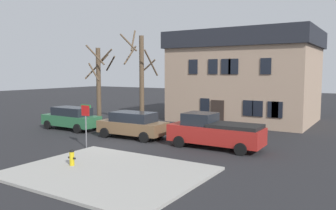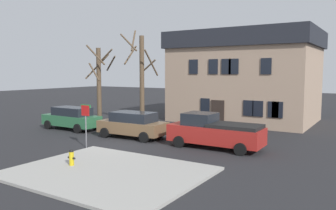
{
  "view_description": "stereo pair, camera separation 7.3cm",
  "coord_description": "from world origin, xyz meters",
  "px_view_note": "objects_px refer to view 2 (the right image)",
  "views": [
    {
      "loc": [
        13.22,
        -15.81,
        4.4
      ],
      "look_at": [
        1.79,
        2.44,
        2.28
      ],
      "focal_mm": 36.35,
      "sensor_mm": 36.0,
      "label": 1
    },
    {
      "loc": [
        13.28,
        -15.78,
        4.4
      ],
      "look_at": [
        1.79,
        2.44,
        2.28
      ],
      "focal_mm": 36.35,
      "sensor_mm": 36.0,
      "label": 2
    }
  ],
  "objects_px": {
    "tree_bare_near": "(99,81)",
    "tree_bare_mid": "(141,77)",
    "pickup_truck_red": "(214,132)",
    "bicycle_leaning": "(136,120)",
    "car_brown_wagon": "(133,124)",
    "building_main": "(245,76)",
    "street_sign_pole": "(86,117)",
    "fire_hydrant": "(71,157)",
    "car_green_wagon": "(72,118)"
  },
  "relations": [
    {
      "from": "building_main",
      "to": "fire_hydrant",
      "type": "height_order",
      "value": "building_main"
    },
    {
      "from": "building_main",
      "to": "street_sign_pole",
      "type": "xyz_separation_m",
      "value": [
        -3.89,
        -15.65,
        -2.21
      ]
    },
    {
      "from": "tree_bare_mid",
      "to": "pickup_truck_red",
      "type": "distance_m",
      "value": 9.66
    },
    {
      "from": "tree_bare_near",
      "to": "pickup_truck_red",
      "type": "height_order",
      "value": "tree_bare_near"
    },
    {
      "from": "tree_bare_mid",
      "to": "bicycle_leaning",
      "type": "relative_size",
      "value": 4.45
    },
    {
      "from": "fire_hydrant",
      "to": "street_sign_pole",
      "type": "xyz_separation_m",
      "value": [
        -2.47,
        3.32,
        1.26
      ]
    },
    {
      "from": "building_main",
      "to": "tree_bare_near",
      "type": "distance_m",
      "value": 12.92
    },
    {
      "from": "fire_hydrant",
      "to": "bicycle_leaning",
      "type": "xyz_separation_m",
      "value": [
        -5.29,
        11.7,
        -0.14
      ]
    },
    {
      "from": "pickup_truck_red",
      "to": "car_green_wagon",
      "type": "bearing_deg",
      "value": -179.88
    },
    {
      "from": "car_brown_wagon",
      "to": "bicycle_leaning",
      "type": "relative_size",
      "value": 2.71
    },
    {
      "from": "building_main",
      "to": "tree_bare_near",
      "type": "height_order",
      "value": "building_main"
    },
    {
      "from": "building_main",
      "to": "street_sign_pole",
      "type": "bearing_deg",
      "value": -103.97
    },
    {
      "from": "tree_bare_near",
      "to": "tree_bare_mid",
      "type": "distance_m",
      "value": 4.59
    },
    {
      "from": "building_main",
      "to": "pickup_truck_red",
      "type": "relative_size",
      "value": 2.22
    },
    {
      "from": "car_green_wagon",
      "to": "street_sign_pole",
      "type": "height_order",
      "value": "street_sign_pole"
    },
    {
      "from": "car_brown_wagon",
      "to": "bicycle_leaning",
      "type": "distance_m",
      "value": 5.64
    },
    {
      "from": "building_main",
      "to": "fire_hydrant",
      "type": "bearing_deg",
      "value": -94.28
    },
    {
      "from": "building_main",
      "to": "street_sign_pole",
      "type": "height_order",
      "value": "building_main"
    },
    {
      "from": "car_brown_wagon",
      "to": "bicycle_leaning",
      "type": "bearing_deg",
      "value": 125.34
    },
    {
      "from": "tree_bare_near",
      "to": "car_brown_wagon",
      "type": "xyz_separation_m",
      "value": [
        6.93,
        -4.18,
        -2.67
      ]
    },
    {
      "from": "tree_bare_mid",
      "to": "tree_bare_near",
      "type": "bearing_deg",
      "value": 179.65
    },
    {
      "from": "tree_bare_near",
      "to": "pickup_truck_red",
      "type": "distance_m",
      "value": 13.69
    },
    {
      "from": "tree_bare_mid",
      "to": "street_sign_pole",
      "type": "bearing_deg",
      "value": -76.34
    },
    {
      "from": "tree_bare_near",
      "to": "bicycle_leaning",
      "type": "bearing_deg",
      "value": 6.09
    },
    {
      "from": "street_sign_pole",
      "to": "bicycle_leaning",
      "type": "height_order",
      "value": "street_sign_pole"
    },
    {
      "from": "tree_bare_near",
      "to": "tree_bare_mid",
      "type": "height_order",
      "value": "tree_bare_mid"
    },
    {
      "from": "car_brown_wagon",
      "to": "fire_hydrant",
      "type": "distance_m",
      "value": 7.43
    },
    {
      "from": "bicycle_leaning",
      "to": "car_green_wagon",
      "type": "bearing_deg",
      "value": -121.12
    },
    {
      "from": "tree_bare_near",
      "to": "tree_bare_mid",
      "type": "bearing_deg",
      "value": -0.35
    },
    {
      "from": "pickup_truck_red",
      "to": "bicycle_leaning",
      "type": "height_order",
      "value": "pickup_truck_red"
    },
    {
      "from": "street_sign_pole",
      "to": "bicycle_leaning",
      "type": "distance_m",
      "value": 8.96
    },
    {
      "from": "bicycle_leaning",
      "to": "building_main",
      "type": "bearing_deg",
      "value": 47.27
    },
    {
      "from": "street_sign_pole",
      "to": "fire_hydrant",
      "type": "bearing_deg",
      "value": -53.32
    },
    {
      "from": "car_green_wagon",
      "to": "fire_hydrant",
      "type": "height_order",
      "value": "car_green_wagon"
    },
    {
      "from": "building_main",
      "to": "street_sign_pole",
      "type": "relative_size",
      "value": 4.84
    },
    {
      "from": "pickup_truck_red",
      "to": "street_sign_pole",
      "type": "distance_m",
      "value": 7.46
    },
    {
      "from": "car_brown_wagon",
      "to": "street_sign_pole",
      "type": "height_order",
      "value": "street_sign_pole"
    },
    {
      "from": "pickup_truck_red",
      "to": "car_brown_wagon",
      "type": "bearing_deg",
      "value": -178.93
    },
    {
      "from": "pickup_truck_red",
      "to": "tree_bare_mid",
      "type": "bearing_deg",
      "value": 153.84
    },
    {
      "from": "building_main",
      "to": "bicycle_leaning",
      "type": "relative_size",
      "value": 7.02
    },
    {
      "from": "street_sign_pole",
      "to": "bicycle_leaning",
      "type": "xyz_separation_m",
      "value": [
        -2.82,
        8.38,
        -1.4
      ]
    },
    {
      "from": "building_main",
      "to": "pickup_truck_red",
      "type": "xyz_separation_m",
      "value": [
        2.41,
        -11.74,
        -3.01
      ]
    },
    {
      "from": "car_brown_wagon",
      "to": "pickup_truck_red",
      "type": "relative_size",
      "value": 0.86
    },
    {
      "from": "building_main",
      "to": "tree_bare_near",
      "type": "bearing_deg",
      "value": -143.61
    },
    {
      "from": "tree_bare_near",
      "to": "fire_hydrant",
      "type": "bearing_deg",
      "value": -51.57
    },
    {
      "from": "car_brown_wagon",
      "to": "street_sign_pole",
      "type": "xyz_separation_m",
      "value": [
        -0.43,
        -3.81,
        0.87
      ]
    },
    {
      "from": "building_main",
      "to": "bicycle_leaning",
      "type": "bearing_deg",
      "value": -132.73
    },
    {
      "from": "building_main",
      "to": "tree_bare_near",
      "type": "relative_size",
      "value": 1.83
    },
    {
      "from": "tree_bare_near",
      "to": "street_sign_pole",
      "type": "distance_m",
      "value": 10.46
    },
    {
      "from": "tree_bare_mid",
      "to": "pickup_truck_red",
      "type": "bearing_deg",
      "value": -26.16
    }
  ]
}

